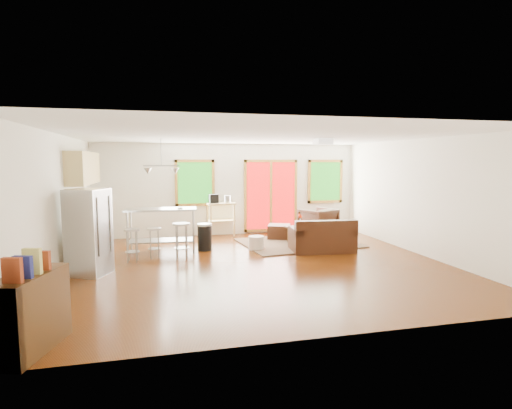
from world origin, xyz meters
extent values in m
cube|color=#371704|center=(0.00, 0.00, -0.01)|extent=(7.50, 7.00, 0.02)
cube|color=white|center=(0.00, 0.00, 2.61)|extent=(7.50, 7.00, 0.02)
cube|color=silver|center=(0.00, 3.51, 1.30)|extent=(7.50, 0.02, 2.60)
cube|color=silver|center=(-3.76, 0.00, 1.30)|extent=(0.02, 7.00, 2.60)
cube|color=silver|center=(3.76, 0.00, 1.30)|extent=(0.02, 7.00, 2.60)
cube|color=silver|center=(0.00, -3.51, 1.30)|extent=(7.50, 0.02, 2.60)
cube|color=#185713|center=(-1.00, 3.46, 1.50)|extent=(0.94, 0.02, 1.14)
cube|color=olive|center=(-1.00, 3.46, 2.11)|extent=(1.10, 0.05, 0.08)
cube|color=olive|center=(-1.00, 3.46, 0.89)|extent=(1.10, 0.05, 0.08)
cube|color=olive|center=(-1.51, 3.46, 1.50)|extent=(0.08, 0.05, 1.30)
cube|color=olive|center=(-0.49, 3.46, 1.50)|extent=(0.08, 0.05, 1.30)
cube|color=#B40E0C|center=(1.20, 3.46, 1.10)|extent=(1.44, 0.02, 1.94)
cube|color=olive|center=(1.20, 3.46, 2.11)|extent=(1.60, 0.05, 0.08)
cube|color=olive|center=(1.20, 3.46, 0.09)|extent=(1.60, 0.05, 0.08)
cube|color=olive|center=(0.44, 3.46, 1.10)|extent=(0.08, 0.05, 2.10)
cube|color=olive|center=(1.96, 3.46, 1.10)|extent=(0.08, 0.05, 2.10)
cube|color=olive|center=(1.20, 3.46, 1.10)|extent=(0.08, 0.05, 1.94)
cube|color=#185713|center=(2.90, 3.46, 1.50)|extent=(0.94, 0.02, 1.14)
cube|color=olive|center=(2.90, 3.46, 2.11)|extent=(1.10, 0.05, 0.08)
cube|color=olive|center=(2.90, 3.46, 0.89)|extent=(1.10, 0.05, 0.08)
cube|color=olive|center=(2.39, 3.46, 1.50)|extent=(0.08, 0.05, 1.30)
cube|color=olive|center=(3.41, 3.46, 1.50)|extent=(0.08, 0.05, 1.30)
cube|color=#415235|center=(1.47, 1.80, 0.01)|extent=(3.05, 2.49, 0.03)
cube|color=black|center=(1.72, 0.86, 0.20)|extent=(1.52, 0.96, 0.40)
cube|color=black|center=(1.69, 0.55, 0.59)|extent=(1.45, 0.33, 0.37)
cube|color=black|center=(1.10, 0.92, 0.48)|extent=(0.27, 0.83, 0.15)
cube|color=black|center=(2.35, 0.80, 0.48)|extent=(0.27, 0.83, 0.15)
cube|color=black|center=(1.41, 0.94, 0.46)|extent=(0.65, 0.59, 0.12)
cube|color=black|center=(2.04, 0.88, 0.46)|extent=(0.65, 0.59, 0.12)
cube|color=#37210C|center=(1.77, 1.89, 0.40)|extent=(1.22, 0.97, 0.04)
cube|color=#37210C|center=(1.43, 1.51, 0.19)|extent=(0.08, 0.08, 0.38)
cube|color=#37210C|center=(2.27, 1.82, 0.19)|extent=(0.08, 0.08, 0.38)
cube|color=#37210C|center=(1.27, 1.95, 0.19)|extent=(0.08, 0.08, 0.38)
cube|color=#37210C|center=(2.11, 2.26, 0.19)|extent=(0.08, 0.08, 0.38)
imported|color=black|center=(2.33, 2.62, 0.44)|extent=(1.10, 1.08, 0.87)
cube|color=black|center=(1.17, 2.52, 0.19)|extent=(0.75, 0.75, 0.39)
cylinder|color=silver|center=(0.26, 1.36, 0.16)|extent=(0.42, 0.42, 0.32)
imported|color=silver|center=(1.60, 2.02, 0.50)|extent=(0.23, 0.23, 0.19)
sphere|color=red|center=(1.63, 2.05, 0.65)|extent=(0.09, 0.09, 0.07)
sphere|color=red|center=(1.57, 2.00, 0.68)|extent=(0.09, 0.09, 0.07)
sphere|color=red|center=(1.59, 2.07, 0.70)|extent=(0.09, 0.09, 0.07)
imported|color=maroon|center=(2.01, 1.56, 0.53)|extent=(0.19, 0.08, 0.26)
cube|color=tan|center=(-3.45, 1.70, 0.45)|extent=(0.60, 2.20, 0.90)
cube|color=black|center=(-3.45, 1.70, 0.92)|extent=(0.64, 2.24, 0.04)
cube|color=tan|center=(-3.57, 1.70, 1.95)|extent=(0.36, 2.20, 0.70)
cylinder|color=#B7BABC|center=(-3.45, 1.20, 1.03)|extent=(0.12, 0.12, 0.18)
cube|color=black|center=(-3.45, 2.10, 1.04)|extent=(0.22, 0.18, 0.20)
cube|color=#B7BABC|center=(-3.25, 0.03, 0.80)|extent=(0.84, 0.83, 1.60)
cube|color=gray|center=(-2.96, -0.09, 0.80)|extent=(0.26, 0.54, 1.56)
cylinder|color=gray|center=(-3.03, -0.28, 0.93)|extent=(0.03, 0.03, 1.06)
cylinder|color=gray|center=(-2.87, 0.08, 0.93)|extent=(0.03, 0.03, 1.06)
cube|color=#B7BABC|center=(-1.93, 1.63, 1.00)|extent=(1.65, 0.77, 0.04)
cube|color=gray|center=(-1.93, 1.63, 0.27)|extent=(1.54, 0.67, 0.03)
cylinder|color=gray|center=(-2.68, 1.44, 0.49)|extent=(0.05, 0.05, 0.97)
cylinder|color=gray|center=(-1.23, 1.33, 0.49)|extent=(0.05, 0.05, 0.97)
cylinder|color=gray|center=(-2.64, 1.93, 0.49)|extent=(0.05, 0.05, 0.97)
cylinder|color=gray|center=(-1.19, 1.82, 0.49)|extent=(0.05, 0.05, 0.97)
imported|color=white|center=(-1.51, 1.47, 1.01)|extent=(0.13, 0.11, 0.12)
cylinder|color=#B7BABC|center=(-2.54, 0.83, 0.68)|extent=(0.36, 0.36, 0.04)
cylinder|color=gray|center=(-2.44, 0.91, 0.33)|extent=(0.03, 0.03, 0.66)
cylinder|color=gray|center=(-2.62, 0.92, 0.33)|extent=(0.03, 0.03, 0.66)
cylinder|color=gray|center=(-2.63, 0.74, 0.33)|extent=(0.03, 0.03, 0.66)
cylinder|color=gray|center=(-2.46, 0.73, 0.33)|extent=(0.03, 0.03, 0.66)
cylinder|color=gray|center=(-2.54, 0.83, 0.21)|extent=(0.32, 0.32, 0.01)
cylinder|color=#B7BABC|center=(-2.09, 1.09, 0.64)|extent=(0.32, 0.32, 0.04)
cylinder|color=gray|center=(-2.01, 1.17, 0.31)|extent=(0.02, 0.02, 0.62)
cylinder|color=gray|center=(-2.18, 1.17, 0.31)|extent=(0.02, 0.02, 0.62)
cylinder|color=gray|center=(-2.17, 1.00, 0.31)|extent=(0.02, 0.02, 0.62)
cylinder|color=gray|center=(-2.00, 1.01, 0.31)|extent=(0.02, 0.02, 0.62)
cylinder|color=gray|center=(-2.09, 1.09, 0.20)|extent=(0.29, 0.29, 0.01)
cylinder|color=#B7BABC|center=(-1.52, 0.83, 0.76)|extent=(0.43, 0.43, 0.04)
cylinder|color=gray|center=(-1.40, 0.92, 0.37)|extent=(0.03, 0.03, 0.74)
cylinder|color=gray|center=(-1.60, 0.95, 0.37)|extent=(0.03, 0.03, 0.74)
cylinder|color=gray|center=(-1.63, 0.75, 0.37)|extent=(0.03, 0.03, 0.74)
cylinder|color=gray|center=(-1.44, 0.72, 0.37)|extent=(0.03, 0.03, 0.74)
cylinder|color=gray|center=(-1.52, 0.83, 0.24)|extent=(0.39, 0.39, 0.02)
cylinder|color=black|center=(-0.95, 1.57, 0.30)|extent=(0.40, 0.40, 0.59)
cylinder|color=#B7BABC|center=(-0.95, 1.57, 0.61)|extent=(0.41, 0.41, 0.05)
cube|color=tan|center=(-0.31, 3.29, 0.92)|extent=(0.82, 0.58, 0.04)
cube|color=tan|center=(-0.31, 3.29, 0.44)|extent=(0.78, 0.54, 0.03)
cube|color=tan|center=(-0.62, 3.06, 0.47)|extent=(0.05, 0.05, 0.93)
cube|color=tan|center=(0.04, 3.13, 0.47)|extent=(0.05, 0.05, 0.93)
cube|color=tan|center=(-0.66, 3.46, 0.47)|extent=(0.05, 0.05, 0.93)
cube|color=tan|center=(0.00, 3.53, 0.47)|extent=(0.05, 0.05, 0.93)
cube|color=black|center=(-0.51, 3.27, 1.07)|extent=(0.27, 0.25, 0.24)
cylinder|color=#B7BABC|center=(-0.11, 3.32, 1.04)|extent=(0.19, 0.19, 0.20)
cube|color=#37210C|center=(-3.35, -3.06, 0.44)|extent=(0.65, 1.05, 0.87)
cube|color=maroon|center=(-3.39, -3.39, 1.01)|extent=(0.20, 0.11, 0.26)
cube|color=navy|center=(-3.34, -3.23, 0.99)|extent=(0.20, 0.11, 0.24)
cube|color=#C5BB5A|center=(-3.30, -3.07, 1.02)|extent=(0.20, 0.11, 0.28)
cube|color=maroon|center=(-3.25, -2.91, 0.98)|extent=(0.20, 0.11, 0.22)
cube|color=white|center=(1.60, 0.60, 2.53)|extent=(0.35, 0.35, 0.12)
cylinder|color=gray|center=(-1.90, 1.50, 2.30)|extent=(0.02, 0.02, 0.60)
cube|color=gray|center=(-1.90, 1.50, 2.00)|extent=(0.80, 0.04, 0.03)
cone|color=#B7BABC|center=(-2.20, 1.50, 1.88)|extent=(0.18, 0.18, 0.14)
cone|color=#B7BABC|center=(-1.60, 1.50, 1.88)|extent=(0.18, 0.18, 0.14)
camera|label=1|loc=(-1.92, -7.75, 2.09)|focal=28.00mm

